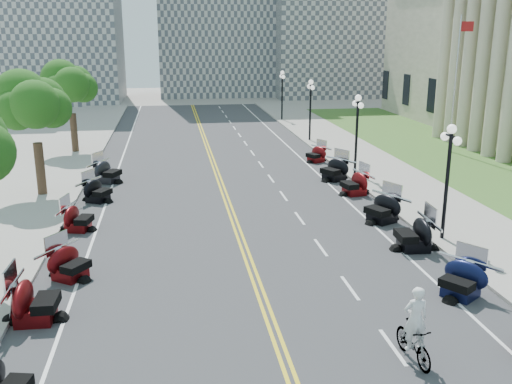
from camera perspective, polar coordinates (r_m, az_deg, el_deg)
name	(u,v)px	position (r m, az deg, el deg)	size (l,w,h in m)	color
ground	(261,294)	(20.01, 0.47, -10.17)	(160.00, 160.00, 0.00)	gray
road	(230,209)	(29.26, -2.62, -1.73)	(16.00, 90.00, 0.01)	#333335
centerline_yellow_a	(228,209)	(29.25, -2.85, -1.72)	(0.12, 90.00, 0.00)	yellow
centerline_yellow_b	(232,209)	(29.27, -2.38, -1.70)	(0.12, 90.00, 0.00)	yellow
edge_line_north	(350,204)	(30.56, 9.41, -1.16)	(0.12, 90.00, 0.00)	white
edge_line_south	(102,215)	(29.33, -15.15, -2.21)	(0.12, 90.00, 0.00)	white
lane_dash_5	(393,347)	(17.38, 13.51, -14.83)	(0.12, 2.00, 0.00)	white
lane_dash_6	(350,288)	(20.70, 9.37, -9.43)	(0.12, 2.00, 0.00)	white
lane_dash_7	(321,247)	(24.23, 6.49, -5.53)	(0.12, 2.00, 0.00)	white
lane_dash_8	(300,218)	(27.88, 4.38, -2.62)	(0.12, 2.00, 0.00)	white
lane_dash_9	(284,196)	(31.62, 2.77, -0.39)	(0.12, 2.00, 0.00)	white
lane_dash_10	(271,178)	(35.41, 1.51, 1.36)	(0.12, 2.00, 0.00)	white
lane_dash_11	(261,164)	(39.25, 0.48, 2.77)	(0.12, 2.00, 0.00)	white
lane_dash_12	(252,153)	(43.12, -0.36, 3.93)	(0.12, 2.00, 0.00)	white
lane_dash_13	(245,143)	(47.00, -1.06, 4.90)	(0.12, 2.00, 0.00)	white
lane_dash_14	(240,135)	(50.91, -1.66, 5.72)	(0.12, 2.00, 0.00)	white
lane_dash_15	(234,128)	(54.83, -2.17, 6.42)	(0.12, 2.00, 0.00)	white
lane_dash_16	(230,122)	(58.76, -2.62, 7.03)	(0.12, 2.00, 0.00)	white
lane_dash_17	(226,116)	(62.70, -3.01, 7.56)	(0.12, 2.00, 0.00)	white
lane_dash_18	(223,112)	(66.64, -3.35, 8.03)	(0.12, 2.00, 0.00)	white
lane_dash_19	(220,107)	(70.60, -3.66, 8.44)	(0.12, 2.00, 0.00)	white
sidewalk_north	(424,199)	(32.02, 16.41, -0.70)	(5.00, 90.00, 0.15)	#9E9991
sidewalk_south	(15,217)	(30.09, -22.94, -2.35)	(5.00, 90.00, 0.15)	#9E9991
lawn	(470,163)	(42.08, 20.57, 2.70)	(9.00, 60.00, 0.10)	#356023
distant_block_c	(341,17)	(86.48, 8.47, 16.90)	(20.00, 14.00, 22.00)	gray
street_lamp_2	(447,183)	(25.37, 18.54, 0.85)	(0.50, 1.20, 4.90)	black
street_lamp_3	(357,135)	(36.20, 10.02, 5.63)	(0.50, 1.20, 4.90)	black
street_lamp_4	(310,110)	(47.60, 5.45, 8.12)	(0.50, 1.20, 4.90)	black
street_lamp_5	(282,95)	(59.24, 2.63, 9.62)	(0.50, 1.20, 4.90)	black
flagpole	(455,86)	(45.09, 19.29, 10.00)	(1.10, 0.20, 10.00)	silver
tree_3	(34,110)	(32.83, -21.30, 7.61)	(4.80, 4.80, 9.20)	#235619
tree_4	(70,89)	(44.55, -18.07, 9.72)	(4.80, 4.80, 9.20)	#235619
motorcycle_n_5	(462,278)	(20.75, 19.88, -8.06)	(2.00, 2.00, 1.40)	black
motorcycle_n_6	(414,232)	(24.49, 15.55, -3.89)	(2.21, 2.21, 1.54)	black
motorcycle_n_7	(382,207)	(27.72, 12.52, -1.47)	(2.13, 2.13, 1.49)	black
motorcycle_n_8	(355,182)	(32.18, 9.83, 0.97)	(2.05, 2.05, 1.43)	#590A0C
motorcycle_n_9	(334,168)	(35.20, 7.84, 2.37)	(2.15, 2.15, 1.50)	black
motorcycle_n_10	(316,153)	(40.16, 6.03, 3.87)	(1.78, 1.78, 1.24)	#590A0C
motorcycle_s_5	(34,299)	(19.21, -21.31, -9.91)	(2.19, 2.19, 1.54)	#590A0C
motorcycle_s_6	(69,261)	(21.99, -18.18, -6.62)	(1.93, 1.93, 1.35)	#590A0C
motorcycle_s_7	(77,217)	(27.15, -17.42, -2.38)	(1.89, 1.89, 1.32)	#590A0C
motorcycle_s_8	(97,189)	(31.55, -15.58, 0.25)	(1.93, 1.93, 1.35)	black
motorcycle_s_9	(107,171)	(35.45, -14.65, 2.09)	(2.14, 2.14, 1.49)	black
bicycle	(413,343)	(16.62, 15.46, -14.33)	(0.52, 1.85, 1.11)	#A51414
cyclist_rider	(417,293)	(15.95, 15.84, -9.68)	(0.68, 0.45, 1.86)	silver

